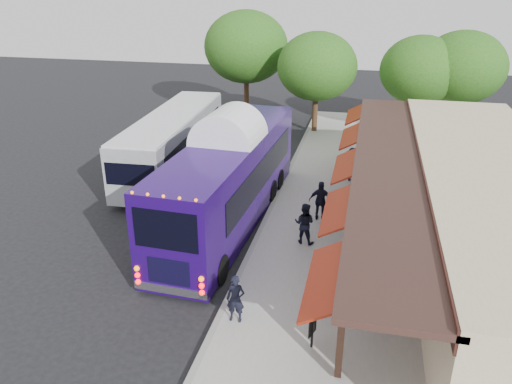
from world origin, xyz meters
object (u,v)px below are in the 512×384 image
Objects in this scene: ped_b at (304,223)px; ped_c at (321,201)px; city_bus at (173,140)px; coach_bus at (230,175)px; ped_d at (352,164)px; sign_board at (312,328)px; ped_a at (236,299)px.

ped_c is (0.40, 2.20, 0.03)m from ped_b.
coach_bus is at bearing -52.23° from city_bus.
city_bus is 6.76× the size of ped_c.
ped_d is 1.77× the size of sign_board.
ped_c reaches higher than sign_board.
ped_c is at bearing 80.96° from ped_d.
city_bus is 7.04× the size of ped_b.
city_bus is 6.76× the size of ped_d.
coach_bus is 7.17× the size of ped_c.
sign_board is (4.42, -7.42, -1.30)m from coach_bus.
ped_a is at bearing 80.55° from ped_d.
ped_b is (1.33, 5.26, 0.07)m from ped_a.
coach_bus reaches higher than ped_d.
ped_d is (2.80, 12.32, 0.10)m from ped_a.
coach_bus is at bearing -14.43° from ped_b.
city_bus is 9.65m from ped_c.
city_bus is (-4.64, 5.37, -0.39)m from coach_bus.
ped_a is at bearing 74.47° from ped_c.
ped_b is at bearing 81.60° from ped_d.
ped_a is 0.88× the size of ped_c.
city_bus reaches higher than ped_d.
ped_b is 2.23m from ped_c.
ped_b is 7.21m from ped_d.
ped_d reaches higher than ped_b.
coach_bus is at bearing 106.07° from ped_a.
sign_board is at bearing 91.47° from ped_d.
ped_b is (8.03, -6.85, -0.74)m from city_bus.
coach_bus reaches higher than city_bus.
sign_board is (0.64, -8.14, -0.20)m from ped_c.
ped_b is 1.70× the size of sign_board.
ped_a is 5.43m from ped_b.
ped_b is at bearing -43.53° from city_bus.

